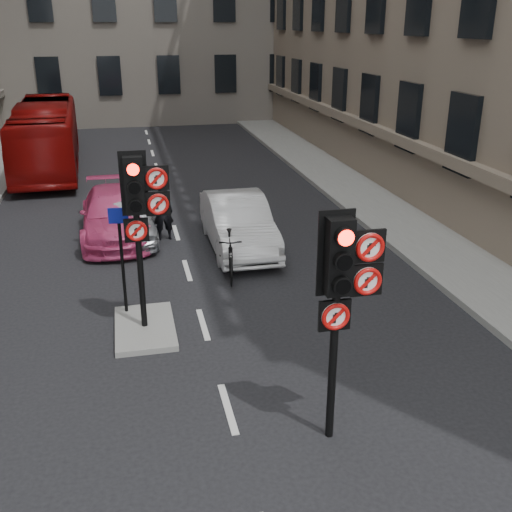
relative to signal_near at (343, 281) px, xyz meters
name	(u,v)px	position (x,y,z in m)	size (l,w,h in m)	color
ground	(254,496)	(-1.49, -0.99, -2.58)	(120.00, 120.00, 0.00)	black
pavement_right	(385,206)	(5.71, 11.01, -2.50)	(3.00, 50.00, 0.16)	gray
centre_island	(145,328)	(-2.69, 4.01, -2.52)	(1.20, 2.00, 0.12)	gray
signal_near	(343,281)	(0.00, 0.00, 0.00)	(0.91, 0.40, 3.58)	black
signal_far	(140,204)	(-2.60, 4.00, 0.12)	(0.91, 0.40, 3.58)	black
car_silver	(129,216)	(-2.84, 9.84, -1.92)	(1.55, 3.86, 1.32)	#B7BBBF
car_white	(238,223)	(0.10, 8.35, -1.84)	(1.56, 4.48, 1.48)	silver
car_pink	(115,214)	(-3.23, 10.09, -1.90)	(1.91, 4.69, 1.36)	#CC3C72
bus_red	(46,136)	(-5.99, 19.65, -1.18)	(2.36, 10.09, 2.81)	maroon
motorcycle	(230,255)	(-0.48, 6.38, -2.01)	(0.54, 1.90, 1.14)	black
motorcyclist	(163,212)	(-1.87, 9.50, -1.76)	(0.60, 0.39, 1.64)	black
info_sign	(121,246)	(-3.04, 4.74, -0.96)	(0.40, 0.13, 2.32)	black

